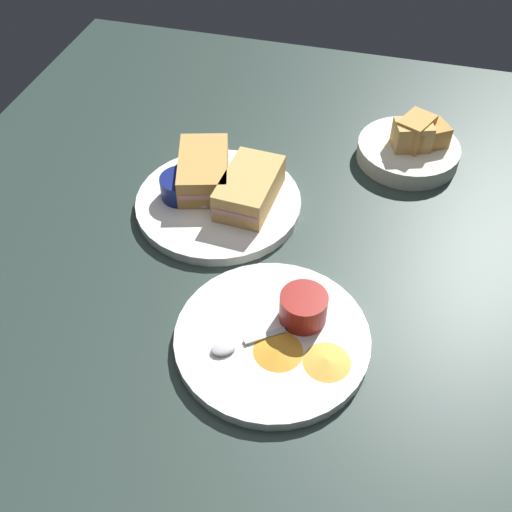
{
  "coord_description": "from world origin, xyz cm",
  "views": [
    {
      "loc": [
        68.45,
        17.04,
        64.54
      ],
      "look_at": [
        11.61,
        1.66,
        3.0
      ],
      "focal_mm": 43.05,
      "sensor_mm": 36.0,
      "label": 1
    }
  ],
  "objects_px": {
    "plate_chips_companion": "(272,339)",
    "ramekin_light_gravy": "(303,307)",
    "sandwich_half_near": "(249,188)",
    "sandwich_half_far": "(204,170)",
    "spoon_by_gravy_ramekin": "(233,345)",
    "spoon_by_dark_ramekin": "(209,206)",
    "plate_sandwich_main": "(218,203)",
    "ramekin_dark_sauce": "(181,186)",
    "bread_basket_rear": "(411,147)"
  },
  "relations": [
    {
      "from": "plate_chips_companion",
      "to": "ramekin_light_gravy",
      "type": "height_order",
      "value": "ramekin_light_gravy"
    },
    {
      "from": "sandwich_half_near",
      "to": "sandwich_half_far",
      "type": "distance_m",
      "value": 0.09
    },
    {
      "from": "sandwich_half_far",
      "to": "ramekin_light_gravy",
      "type": "distance_m",
      "value": 0.31
    },
    {
      "from": "sandwich_half_near",
      "to": "ramekin_light_gravy",
      "type": "height_order",
      "value": "sandwich_half_near"
    },
    {
      "from": "spoon_by_gravy_ramekin",
      "to": "spoon_by_dark_ramekin",
      "type": "bearing_deg",
      "value": -155.29
    },
    {
      "from": "plate_sandwich_main",
      "to": "spoon_by_gravy_ramekin",
      "type": "distance_m",
      "value": 0.28
    },
    {
      "from": "plate_chips_companion",
      "to": "ramekin_light_gravy",
      "type": "distance_m",
      "value": 0.06
    },
    {
      "from": "ramekin_light_gravy",
      "to": "spoon_by_gravy_ramekin",
      "type": "xyz_separation_m",
      "value": [
        0.07,
        -0.07,
        -0.02
      ]
    },
    {
      "from": "sandwich_half_near",
      "to": "plate_chips_companion",
      "type": "height_order",
      "value": "sandwich_half_near"
    },
    {
      "from": "sandwich_half_near",
      "to": "spoon_by_dark_ramekin",
      "type": "bearing_deg",
      "value": -59.16
    },
    {
      "from": "plate_sandwich_main",
      "to": "ramekin_light_gravy",
      "type": "xyz_separation_m",
      "value": [
        0.19,
        0.18,
        0.03
      ]
    },
    {
      "from": "sandwich_half_far",
      "to": "spoon_by_gravy_ramekin",
      "type": "distance_m",
      "value": 0.33
    },
    {
      "from": "sandwich_half_far",
      "to": "spoon_by_dark_ramekin",
      "type": "height_order",
      "value": "sandwich_half_far"
    },
    {
      "from": "plate_sandwich_main",
      "to": "plate_chips_companion",
      "type": "xyz_separation_m",
      "value": [
        0.23,
        0.14,
        0.0
      ]
    },
    {
      "from": "plate_chips_companion",
      "to": "ramekin_dark_sauce",
      "type": "bearing_deg",
      "value": -137.99
    },
    {
      "from": "plate_chips_companion",
      "to": "plate_sandwich_main",
      "type": "bearing_deg",
      "value": -147.84
    },
    {
      "from": "spoon_by_gravy_ramekin",
      "to": "ramekin_light_gravy",
      "type": "bearing_deg",
      "value": 132.89
    },
    {
      "from": "ramekin_dark_sauce",
      "to": "bread_basket_rear",
      "type": "bearing_deg",
      "value": 121.98
    },
    {
      "from": "spoon_by_dark_ramekin",
      "to": "ramekin_light_gravy",
      "type": "distance_m",
      "value": 0.25
    },
    {
      "from": "bread_basket_rear",
      "to": "ramekin_dark_sauce",
      "type": "bearing_deg",
      "value": -58.02
    },
    {
      "from": "spoon_by_dark_ramekin",
      "to": "sandwich_half_near",
      "type": "bearing_deg",
      "value": 120.84
    },
    {
      "from": "sandwich_half_near",
      "to": "bread_basket_rear",
      "type": "distance_m",
      "value": 0.3
    },
    {
      "from": "spoon_by_gravy_ramekin",
      "to": "bread_basket_rear",
      "type": "xyz_separation_m",
      "value": [
        -0.46,
        0.17,
        0.01
      ]
    },
    {
      "from": "plate_sandwich_main",
      "to": "ramekin_light_gravy",
      "type": "bearing_deg",
      "value": 42.39
    },
    {
      "from": "ramekin_dark_sauce",
      "to": "ramekin_light_gravy",
      "type": "distance_m",
      "value": 0.3
    },
    {
      "from": "sandwich_half_far",
      "to": "spoon_by_gravy_ramekin",
      "type": "xyz_separation_m",
      "value": [
        0.3,
        0.14,
        -0.02
      ]
    },
    {
      "from": "ramekin_dark_sauce",
      "to": "spoon_by_dark_ramekin",
      "type": "distance_m",
      "value": 0.05
    },
    {
      "from": "plate_sandwich_main",
      "to": "spoon_by_gravy_ramekin",
      "type": "height_order",
      "value": "spoon_by_gravy_ramekin"
    },
    {
      "from": "sandwich_half_far",
      "to": "spoon_by_gravy_ramekin",
      "type": "bearing_deg",
      "value": 24.85
    },
    {
      "from": "bread_basket_rear",
      "to": "plate_chips_companion",
      "type": "bearing_deg",
      "value": -16.9
    },
    {
      "from": "sandwich_half_far",
      "to": "bread_basket_rear",
      "type": "distance_m",
      "value": 0.35
    },
    {
      "from": "ramekin_dark_sauce",
      "to": "ramekin_light_gravy",
      "type": "bearing_deg",
      "value": 51.28
    },
    {
      "from": "plate_sandwich_main",
      "to": "spoon_by_dark_ramekin",
      "type": "relative_size",
      "value": 2.62
    },
    {
      "from": "ramekin_dark_sauce",
      "to": "spoon_by_gravy_ramekin",
      "type": "relative_size",
      "value": 0.73
    },
    {
      "from": "sandwich_half_near",
      "to": "bread_basket_rear",
      "type": "bearing_deg",
      "value": 129.9
    },
    {
      "from": "plate_sandwich_main",
      "to": "ramekin_dark_sauce",
      "type": "xyz_separation_m",
      "value": [
        0.01,
        -0.06,
        0.03
      ]
    },
    {
      "from": "ramekin_dark_sauce",
      "to": "ramekin_light_gravy",
      "type": "height_order",
      "value": "ramekin_light_gravy"
    },
    {
      "from": "sandwich_half_far",
      "to": "ramekin_dark_sauce",
      "type": "height_order",
      "value": "sandwich_half_far"
    },
    {
      "from": "spoon_by_dark_ramekin",
      "to": "sandwich_half_far",
      "type": "bearing_deg",
      "value": -154.56
    },
    {
      "from": "bread_basket_rear",
      "to": "sandwich_half_far",
      "type": "bearing_deg",
      "value": -61.56
    },
    {
      "from": "plate_chips_companion",
      "to": "spoon_by_gravy_ramekin",
      "type": "bearing_deg",
      "value": -53.99
    },
    {
      "from": "ramekin_light_gravy",
      "to": "spoon_by_gravy_ramekin",
      "type": "bearing_deg",
      "value": -47.11
    },
    {
      "from": "ramekin_light_gravy",
      "to": "bread_basket_rear",
      "type": "height_order",
      "value": "bread_basket_rear"
    },
    {
      "from": "bread_basket_rear",
      "to": "spoon_by_gravy_ramekin",
      "type": "bearing_deg",
      "value": -20.52
    },
    {
      "from": "sandwich_half_near",
      "to": "ramekin_light_gravy",
      "type": "bearing_deg",
      "value": 32.08
    },
    {
      "from": "sandwich_half_far",
      "to": "ramekin_dark_sauce",
      "type": "relative_size",
      "value": 2.29
    },
    {
      "from": "ramekin_dark_sauce",
      "to": "spoon_by_dark_ramekin",
      "type": "xyz_separation_m",
      "value": [
        0.02,
        0.05,
        -0.02
      ]
    },
    {
      "from": "ramekin_dark_sauce",
      "to": "spoon_by_dark_ramekin",
      "type": "height_order",
      "value": "ramekin_dark_sauce"
    },
    {
      "from": "ramekin_dark_sauce",
      "to": "spoon_by_gravy_ramekin",
      "type": "bearing_deg",
      "value": 32.17
    },
    {
      "from": "ramekin_dark_sauce",
      "to": "spoon_by_gravy_ramekin",
      "type": "height_order",
      "value": "ramekin_dark_sauce"
    }
  ]
}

